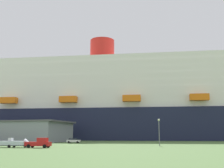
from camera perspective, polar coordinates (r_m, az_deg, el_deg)
name	(u,v)px	position (r m, az deg, el deg)	size (l,w,h in m)	color
ground_plane	(101,142)	(108.97, -2.37, -11.92)	(600.00, 600.00, 0.00)	#4C6B38
cruise_ship	(163,107)	(141.10, 10.49, -4.69)	(252.41, 57.00, 61.05)	#191E38
pickup_truck	(39,143)	(64.31, -14.91, -11.80)	(5.70, 2.52, 2.20)	red
small_boat_on_trailer	(16,143)	(66.78, -19.32, -11.58)	(8.75, 2.53, 2.15)	#595960
street_lamp	(159,128)	(72.36, 9.76, -8.97)	(0.56, 0.56, 6.91)	slate
parked_car_white_van	(73,140)	(94.53, -8.03, -11.58)	(4.67, 2.52, 1.58)	white
parked_car_blue_suv	(16,140)	(109.96, -19.40, -10.91)	(4.80, 2.63, 1.58)	#264C99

